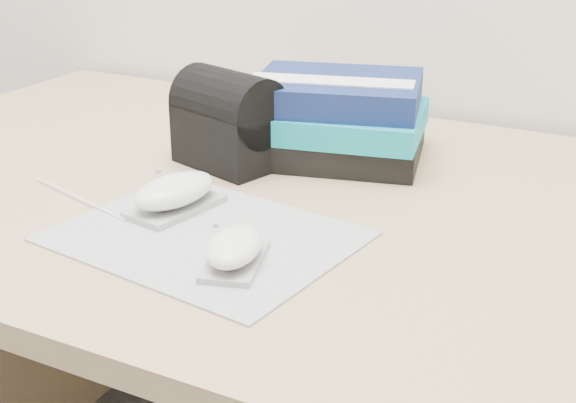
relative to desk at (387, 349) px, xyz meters
The scene contains 7 objects.
desk is the anchor object (origin of this frame).
mousepad 0.36m from the desk, 121.88° to the right, with size 0.31×0.24×0.00m, color gray.
mouse_rear 0.38m from the desk, 139.40° to the right, with size 0.08×0.13×0.05m.
mouse_front 0.38m from the desk, 105.53° to the right, with size 0.08×0.11×0.04m.
usb_cable 0.46m from the desk, 148.09° to the right, with size 0.00×0.00×0.20m, color white.
book_stack 0.33m from the desk, 143.47° to the left, with size 0.27×0.24×0.11m.
pouch 0.38m from the desk, behind, with size 0.16×0.13×0.13m.
Camera 1 is at (0.31, 0.74, 1.11)m, focal length 50.00 mm.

